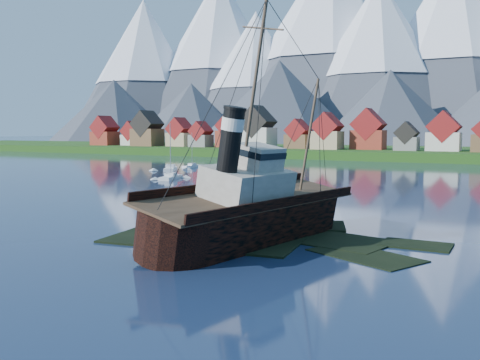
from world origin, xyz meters
The scene contains 9 objects.
ground centered at (0.00, 0.00, 0.00)m, with size 1400.00×1400.00×0.00m, color #192847.
shoal centered at (1.78, 2.15, -0.35)m, with size 31.71×21.24×1.14m.
shore_bank centered at (0.00, 170.00, 0.00)m, with size 600.00×80.00×3.20m, color #214112.
seawall centered at (0.00, 132.00, 0.00)m, with size 600.00×2.50×2.00m, color #3F3D38.
town centered at (-33.12, 152.18, 8.99)m, with size 250.96×16.69×17.30m.
tugboat_wreck centered at (0.99, 0.95, 2.83)m, with size 6.57×28.31×22.43m.
sailboat_a centered at (-42.35, 47.96, 0.25)m, with size 4.79×9.37×11.11m.
sailboat_b centered at (-57.44, 79.14, 0.23)m, with size 2.40×7.03×10.00m.
sailboat_c centered at (-56.21, 67.29, 0.28)m, with size 6.85×9.76×12.61m.
Camera 1 is at (23.24, -43.84, 10.32)m, focal length 40.00 mm.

